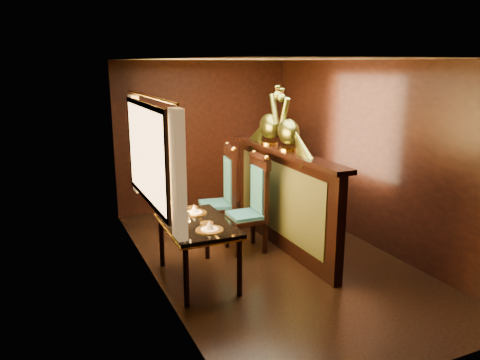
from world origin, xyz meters
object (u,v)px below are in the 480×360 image
at_px(chair_left, 254,200).
at_px(dining_table, 197,227).
at_px(peacock_left, 289,120).
at_px(peacock_right, 270,115).
at_px(chair_right, 225,190).

bearing_deg(chair_left, dining_table, -148.70).
xyz_separation_m(peacock_left, peacock_right, (0.00, 0.51, 0.01)).
bearing_deg(dining_table, chair_left, 30.99).
bearing_deg(peacock_right, dining_table, -147.55).
height_order(chair_left, chair_right, chair_right).
distance_m(chair_right, peacock_left, 1.41).
relative_size(dining_table, peacock_left, 1.56).
relative_size(chair_left, peacock_left, 1.69).
distance_m(chair_right, peacock_right, 1.23).
bearing_deg(chair_right, peacock_right, -13.40).
xyz_separation_m(chair_left, peacock_right, (0.38, 0.31, 1.08)).
relative_size(chair_right, peacock_right, 1.68).
height_order(chair_right, peacock_left, peacock_left).
bearing_deg(peacock_right, chair_right, 157.06).
height_order(dining_table, chair_right, chair_right).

